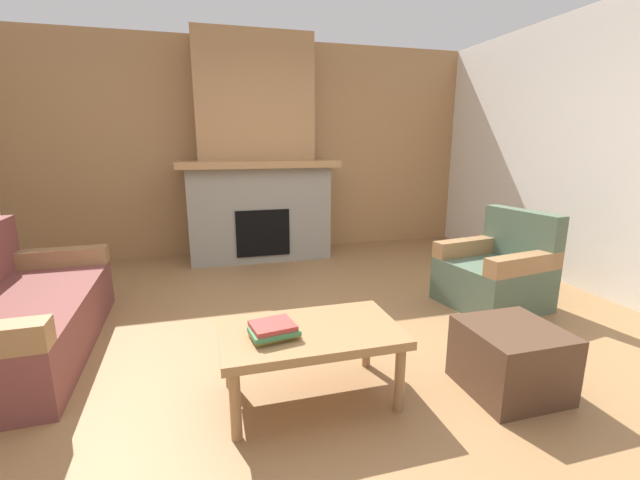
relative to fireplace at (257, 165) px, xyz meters
name	(u,v)px	position (x,y,z in m)	size (l,w,h in m)	color
ground	(308,349)	(0.00, -2.62, -1.16)	(9.00, 9.00, 0.00)	olive
wall_back_wood_panel	(253,149)	(0.00, 0.38, 0.19)	(6.00, 0.12, 2.70)	#A87A4C
fireplace	(257,165)	(0.00, 0.00, 0.00)	(1.90, 0.82, 2.70)	gray
couch	(12,316)	(-1.96, -2.15, -0.88)	(0.89, 1.82, 0.85)	brown
armchair	(497,273)	(1.84, -2.25, -0.87)	(0.87, 0.87, 0.85)	#4C604C
coffee_table	(310,338)	(-0.12, -3.18, -0.79)	(1.00, 0.60, 0.43)	#997047
ottoman	(511,359)	(1.03, -3.42, -0.96)	(0.52, 0.52, 0.40)	#4C3323
book_stack_near_edge	(273,330)	(-0.34, -3.22, -0.69)	(0.28, 0.23, 0.08)	gold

